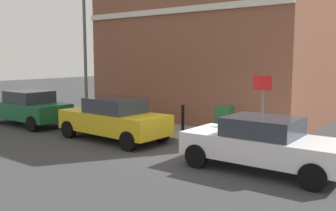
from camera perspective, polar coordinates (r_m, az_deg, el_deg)
ground at (r=12.03m, az=3.30°, el=-7.03°), size 80.00×80.00×0.00m
sidewalk at (r=17.39m, az=-9.31°, el=-2.42°), size 2.36×30.00×0.15m
corner_building at (r=18.78m, az=7.05°, el=10.79°), size 6.64×10.05×8.29m
car_white at (r=10.30m, az=14.01°, el=-5.49°), size 1.93×4.19×1.41m
car_yellow at (r=13.74m, az=-8.11°, el=-1.97°), size 1.92×4.27×1.53m
car_green at (r=17.76m, az=-20.15°, el=-0.29°), size 1.82×4.14×1.51m
utility_cabinet at (r=13.43m, az=8.41°, el=-2.61°), size 0.46×0.61×1.15m
bollard_near_cabinet at (r=14.49m, az=2.24°, el=-1.73°), size 0.14×0.14×1.04m
bollard_far_kerb at (r=14.88m, az=-5.37°, el=-1.52°), size 0.14×0.14×1.04m
street_sign at (r=11.82m, az=13.96°, el=0.71°), size 0.08×0.60×2.30m
lamppost at (r=17.98m, az=-12.32°, el=8.16°), size 0.20×0.44×5.72m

